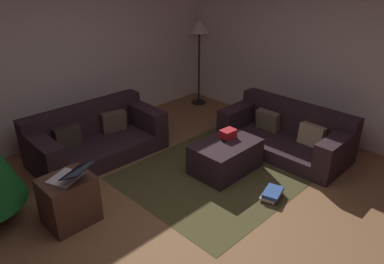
# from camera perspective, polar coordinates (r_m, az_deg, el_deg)

# --- Properties ---
(ground_plane) EXTENTS (6.40, 6.40, 0.00)m
(ground_plane) POSITION_cam_1_polar(r_m,az_deg,el_deg) (4.02, 1.00, -15.29)
(ground_plane) COLOR brown
(rear_partition) EXTENTS (6.40, 0.12, 2.60)m
(rear_partition) POSITION_cam_1_polar(r_m,az_deg,el_deg) (5.83, -22.07, 10.60)
(rear_partition) COLOR silver
(rear_partition) RESTS_ON ground_plane
(corner_partition) EXTENTS (0.12, 6.40, 2.60)m
(corner_partition) POSITION_cam_1_polar(r_m,az_deg,el_deg) (5.89, 23.27, 10.51)
(corner_partition) COLOR silver
(corner_partition) RESTS_ON ground_plane
(couch_left) EXTENTS (1.86, 0.99, 0.70)m
(couch_left) POSITION_cam_1_polar(r_m,az_deg,el_deg) (5.48, -14.78, -0.80)
(couch_left) COLOR #2D1E23
(couch_left) RESTS_ON ground_plane
(couch_right) EXTENTS (0.90, 1.83, 0.67)m
(couch_right) POSITION_cam_1_polar(r_m,az_deg,el_deg) (5.61, 14.47, -0.23)
(couch_right) COLOR #2D1E23
(couch_right) RESTS_ON ground_plane
(ottoman) EXTENTS (0.89, 0.59, 0.41)m
(ottoman) POSITION_cam_1_polar(r_m,az_deg,el_deg) (4.96, 5.16, -3.79)
(ottoman) COLOR #2D1E23
(ottoman) RESTS_ON ground_plane
(gift_box) EXTENTS (0.21, 0.16, 0.12)m
(gift_box) POSITION_cam_1_polar(r_m,az_deg,el_deg) (4.96, 5.58, -0.29)
(gift_box) COLOR red
(gift_box) RESTS_ON ottoman
(tv_remote) EXTENTS (0.13, 0.16, 0.02)m
(tv_remote) POSITION_cam_1_polar(r_m,az_deg,el_deg) (4.93, 4.82, -1.09)
(tv_remote) COLOR black
(tv_remote) RESTS_ON ottoman
(side_table) EXTENTS (0.52, 0.44, 0.54)m
(side_table) POSITION_cam_1_polar(r_m,az_deg,el_deg) (4.22, -18.38, -9.93)
(side_table) COLOR #4C3323
(side_table) RESTS_ON ground_plane
(laptop) EXTENTS (0.45, 0.51, 0.19)m
(laptop) POSITION_cam_1_polar(r_m,az_deg,el_deg) (4.01, -18.29, -6.34)
(laptop) COLOR silver
(laptop) RESTS_ON side_table
(book_stack) EXTENTS (0.35, 0.28, 0.10)m
(book_stack) POSITION_cam_1_polar(r_m,az_deg,el_deg) (4.58, 12.19, -9.33)
(book_stack) COLOR #B7332D
(book_stack) RESTS_ON ground_plane
(corner_lamp) EXTENTS (0.36, 0.36, 1.60)m
(corner_lamp) POSITION_cam_1_polar(r_m,az_deg,el_deg) (6.94, 1.12, 15.05)
(corner_lamp) COLOR black
(corner_lamp) RESTS_ON ground_plane
(area_rug) EXTENTS (2.60, 2.00, 0.01)m
(area_rug) POSITION_cam_1_polar(r_m,az_deg,el_deg) (5.06, 5.07, -5.80)
(area_rug) COLOR #464123
(area_rug) RESTS_ON ground_plane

